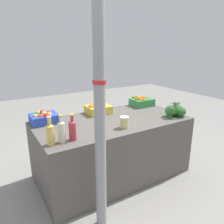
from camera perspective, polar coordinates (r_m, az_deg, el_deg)
ground_plane at (r=2.99m, az=-0.00°, el=-15.68°), size 10.00×10.00×0.00m
market_table at (r=2.81m, az=-0.00°, el=-9.27°), size 1.84×0.96×0.75m
support_pole at (r=1.69m, az=-3.33°, el=7.28°), size 0.11×0.11×2.67m
apple_crate at (r=2.66m, az=-17.40°, el=-1.35°), size 0.30×0.26×0.14m
orange_crate at (r=2.91m, az=-3.63°, el=0.91°), size 0.30×0.26×0.14m
carrot_crate at (r=3.30m, az=7.80°, el=2.69°), size 0.30×0.26×0.14m
broccoli_pile at (r=2.88m, az=16.13°, el=0.39°), size 0.26×0.20×0.15m
juice_bottle_golden at (r=2.05m, az=-15.81°, el=-5.39°), size 0.07×0.07×0.27m
juice_bottle_cloudy at (r=2.07m, az=-13.04°, el=-4.86°), size 0.07×0.07×0.27m
juice_bottle_ruby at (r=2.11m, az=-10.27°, el=-4.48°), size 0.07×0.07×0.26m
pickle_jar at (r=2.40m, az=3.24°, el=-2.67°), size 0.10×0.10×0.13m
sparrow_bird at (r=2.82m, az=16.38°, el=2.18°), size 0.08×0.12×0.05m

